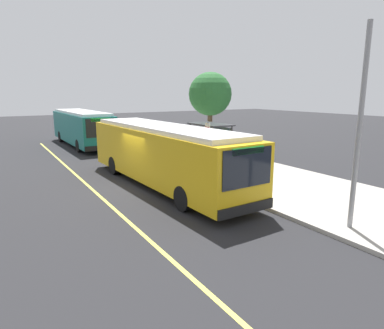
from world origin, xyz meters
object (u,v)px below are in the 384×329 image
at_px(transit_bus_second, 82,127).
at_px(transit_bus_main, 163,153).
at_px(pedestrian_commuter, 177,146).
at_px(route_sign_post, 208,142).
at_px(waiting_bench, 209,155).

bearing_deg(transit_bus_second, transit_bus_main, 0.84).
bearing_deg(pedestrian_commuter, transit_bus_second, -163.01).
xyz_separation_m(transit_bus_second, pedestrian_commuter, (10.95, 3.35, -0.50)).
bearing_deg(pedestrian_commuter, route_sign_post, -6.16).
bearing_deg(pedestrian_commuter, waiting_bench, 46.22).
height_order(transit_bus_main, transit_bus_second, same).
bearing_deg(transit_bus_main, waiting_bench, 122.20).
bearing_deg(waiting_bench, transit_bus_second, -158.70).
xyz_separation_m(route_sign_post, pedestrian_commuter, (-4.14, 0.45, -0.84)).
height_order(transit_bus_second, waiting_bench, transit_bus_second).
bearing_deg(waiting_bench, pedestrian_commuter, -133.78).
xyz_separation_m(waiting_bench, pedestrian_commuter, (-1.42, -1.48, 0.48)).
distance_m(transit_bus_second, waiting_bench, 13.31).
bearing_deg(waiting_bench, route_sign_post, -35.18).
relative_size(transit_bus_main, transit_bus_second, 1.10).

